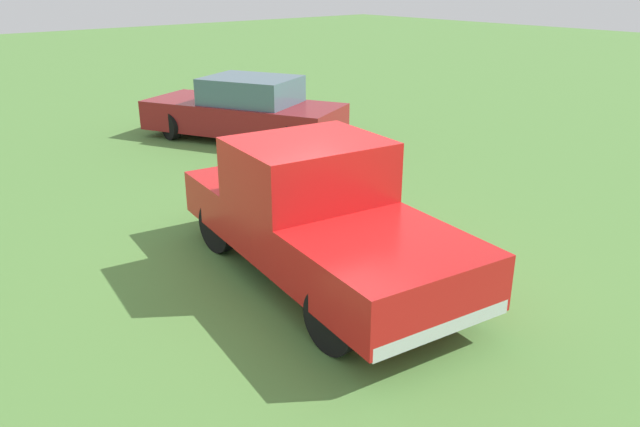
# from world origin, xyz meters

# --- Properties ---
(ground_plane) EXTENTS (80.00, 80.00, 0.00)m
(ground_plane) POSITION_xyz_m (0.00, 0.00, 0.00)
(ground_plane) COLOR #54843D
(pickup_truck) EXTENTS (4.87, 2.51, 1.78)m
(pickup_truck) POSITION_xyz_m (-0.15, 0.03, 0.91)
(pickup_truck) COLOR black
(pickup_truck) RESTS_ON ground_plane
(sedan_near) EXTENTS (5.01, 3.65, 1.48)m
(sedan_near) POSITION_xyz_m (6.42, -3.35, 0.68)
(sedan_near) COLOR black
(sedan_near) RESTS_ON ground_plane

